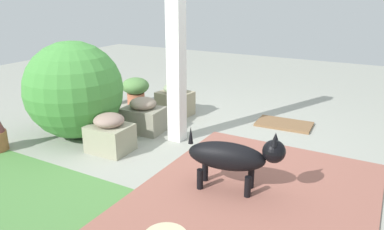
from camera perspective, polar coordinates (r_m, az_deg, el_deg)
The scene contains 11 objects.
ground_plane at distance 3.89m, azimuth -0.27°, elevation -5.03°, with size 12.00×12.00×0.00m, color #9B9D92.
brick_path at distance 2.97m, azimuth 9.19°, elevation -13.21°, with size 1.80×2.40×0.02m, color #965B4D.
porch_pillar at distance 3.83m, azimuth -2.51°, elevation 10.91°, with size 0.16×0.16×2.10m, color white.
stone_planter_nearest at distance 4.85m, azimuth -2.68°, elevation 2.29°, with size 0.45×0.40×0.43m.
stone_planter_near at distance 4.30m, azimuth -7.60°, elevation -0.15°, with size 0.49×0.37×0.41m.
stone_planter_mid at distance 3.83m, azimuth -12.72°, elevation -2.89°, with size 0.43×0.36×0.41m.
round_shrub at distance 4.24m, azimuth -17.95°, elevation 3.74°, with size 1.08×1.08×1.08m, color #438C3C.
terracotta_pot_tall at distance 5.27m, azimuth -16.88°, elevation 3.27°, with size 0.28×0.28×0.66m.
terracotta_pot_broad at distance 5.34m, azimuth -8.82°, elevation 4.05°, with size 0.39×0.39×0.40m.
dog at distance 2.96m, azimuth 6.45°, elevation -6.45°, with size 0.79×0.33×0.54m.
doormat at distance 4.65m, azimuth 14.21°, elevation -1.38°, with size 0.66×0.40×0.03m, color brown.
Camera 1 is at (-1.76, 3.10, 1.56)m, focal length 34.09 mm.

